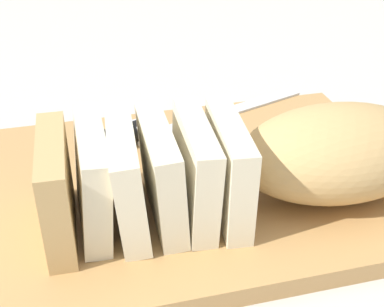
{
  "coord_description": "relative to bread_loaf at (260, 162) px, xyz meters",
  "views": [
    {
      "loc": [
        0.13,
        0.43,
        0.32
      ],
      "look_at": [
        0.0,
        0.0,
        0.05
      ],
      "focal_mm": 49.48,
      "sensor_mm": 36.0,
      "label": 1
    }
  ],
  "objects": [
    {
      "name": "bread_loaf",
      "position": [
        0.0,
        0.0,
        0.0
      ],
      "size": [
        0.37,
        0.14,
        0.09
      ],
      "rotation": [
        0.0,
        0.0,
        -0.08
      ],
      "color": "tan",
      "rests_on": "cutting_board"
    },
    {
      "name": "crumb_near_loaf",
      "position": [
        0.05,
        -0.0,
        -0.04
      ],
      "size": [
        0.01,
        0.01,
        0.01
      ],
      "primitive_type": "sphere",
      "color": "tan",
      "rests_on": "cutting_board"
    },
    {
      "name": "bread_knife",
      "position": [
        0.08,
        -0.15,
        -0.03
      ],
      "size": [
        0.3,
        0.11,
        0.03
      ],
      "rotation": [
        0.0,
        0.0,
        3.43
      ],
      "color": "silver",
      "rests_on": "cutting_board"
    },
    {
      "name": "cutting_board",
      "position": [
        0.05,
        -0.06,
        -0.05
      ],
      "size": [
        0.46,
        0.34,
        0.02
      ],
      "primitive_type": "cube",
      "rotation": [
        0.0,
        0.0,
        -0.04
      ],
      "color": "tan",
      "rests_on": "ground_plane"
    },
    {
      "name": "crumb_stray_left",
      "position": [
        0.07,
        -0.04,
        -0.04
      ],
      "size": [
        0.0,
        0.0,
        0.0
      ],
      "primitive_type": "sphere",
      "color": "tan",
      "rests_on": "cutting_board"
    },
    {
      "name": "crumb_near_knife",
      "position": [
        0.09,
        -0.03,
        -0.04
      ],
      "size": [
        0.01,
        0.01,
        0.01
      ],
      "primitive_type": "sphere",
      "color": "tan",
      "rests_on": "cutting_board"
    },
    {
      "name": "ground_plane",
      "position": [
        0.05,
        -0.06,
        -0.06
      ],
      "size": [
        3.0,
        3.0,
        0.0
      ],
      "primitive_type": "plane",
      "color": "beige"
    }
  ]
}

